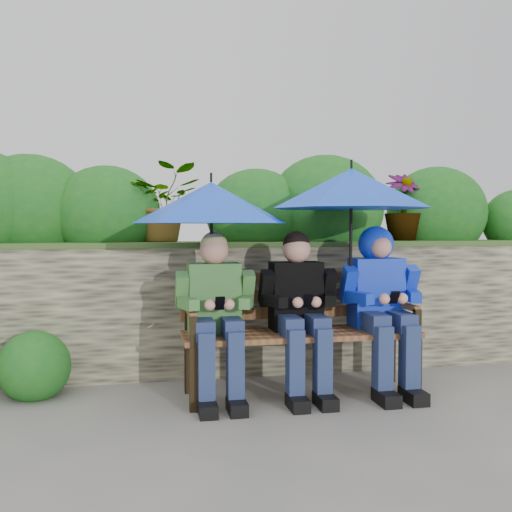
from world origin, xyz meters
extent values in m
plane|color=#606060|center=(0.00, 0.00, 0.00)|extent=(60.00, 60.00, 0.00)
cube|color=#3E3931|center=(0.00, 0.75, 0.50)|extent=(8.00, 0.40, 1.00)
cube|color=#3A5E24|center=(0.00, 0.75, 1.01)|extent=(8.00, 0.42, 0.04)
cube|color=#3A5E24|center=(0.00, 1.95, 0.48)|extent=(8.00, 2.00, 0.96)
ellipsoid|color=#19541F|center=(-1.02, 0.94, 1.25)|extent=(0.83, 0.67, 0.75)
ellipsoid|color=#19541F|center=(0.17, 0.93, 1.25)|extent=(0.83, 0.66, 0.75)
ellipsoid|color=#19541F|center=(0.77, 0.93, 1.30)|extent=(1.00, 0.80, 0.90)
ellipsoid|color=#19541F|center=(1.83, 1.00, 1.27)|extent=(0.91, 0.73, 0.82)
ellipsoid|color=#19541F|center=(-1.61, 1.04, 1.28)|extent=(0.95, 0.76, 0.85)
sphere|color=#C17BA9|center=(0.41, 0.85, 1.15)|extent=(0.14, 0.14, 0.14)
sphere|color=#C17BA9|center=(1.85, 0.85, 1.15)|extent=(0.14, 0.14, 0.14)
imported|color=#19541F|center=(-0.58, 0.85, 1.33)|extent=(0.55, 0.47, 0.61)
imported|color=#19541F|center=(1.43, 0.85, 1.32)|extent=(0.32, 0.32, 0.57)
sphere|color=#19541F|center=(-1.48, 0.35, 0.20)|extent=(0.48, 0.48, 0.48)
cube|color=black|center=(-0.45, -0.17, 0.20)|extent=(0.05, 0.05, 0.40)
cube|color=black|center=(-0.45, 0.23, 0.20)|extent=(0.05, 0.05, 0.40)
cube|color=black|center=(1.05, -0.17, 0.20)|extent=(0.05, 0.05, 0.40)
cube|color=black|center=(1.05, 0.23, 0.20)|extent=(0.05, 0.05, 0.40)
cube|color=brown|center=(0.30, -0.14, 0.42)|extent=(1.60, 0.09, 0.04)
cube|color=brown|center=(0.30, -0.03, 0.42)|extent=(1.60, 0.09, 0.04)
cube|color=brown|center=(0.30, 0.09, 0.42)|extent=(1.60, 0.09, 0.04)
cube|color=brown|center=(0.30, 0.21, 0.42)|extent=(1.60, 0.09, 0.04)
cube|color=black|center=(-0.45, 0.25, 0.62)|extent=(0.04, 0.04, 0.45)
cube|color=brown|center=(-0.45, 0.03, 0.60)|extent=(0.04, 0.42, 0.04)
cube|color=black|center=(-0.45, -0.17, 0.50)|extent=(0.04, 0.04, 0.20)
cube|color=black|center=(1.05, 0.25, 0.62)|extent=(0.04, 0.04, 0.45)
cube|color=brown|center=(1.05, 0.03, 0.60)|extent=(0.04, 0.42, 0.04)
cube|color=black|center=(1.05, -0.17, 0.50)|extent=(0.04, 0.04, 0.20)
cube|color=brown|center=(0.30, 0.25, 0.53)|extent=(1.60, 0.03, 0.08)
cube|color=brown|center=(0.30, 0.25, 0.66)|extent=(1.60, 0.03, 0.08)
cube|color=brown|center=(0.30, 0.25, 0.78)|extent=(1.60, 0.03, 0.08)
cube|color=#316E35|center=(-0.28, 0.13, 0.67)|extent=(0.35, 0.20, 0.47)
sphere|color=tan|center=(-0.28, 0.11, 0.99)|extent=(0.19, 0.19, 0.19)
sphere|color=tan|center=(-0.28, 0.12, 1.02)|extent=(0.18, 0.18, 0.18)
cube|color=#1A2742|center=(-0.37, -0.04, 0.50)|extent=(0.12, 0.32, 0.12)
cube|color=#1A2742|center=(-0.37, -0.20, 0.25)|extent=(0.10, 0.11, 0.50)
cube|color=black|center=(-0.37, -0.26, 0.04)|extent=(0.11, 0.22, 0.08)
cube|color=#1A2742|center=(-0.19, -0.04, 0.50)|extent=(0.12, 0.32, 0.12)
cube|color=#1A2742|center=(-0.19, -0.20, 0.25)|extent=(0.10, 0.11, 0.50)
cube|color=black|center=(-0.19, -0.26, 0.04)|extent=(0.11, 0.22, 0.08)
cube|color=#316E35|center=(-0.50, 0.08, 0.73)|extent=(0.08, 0.19, 0.26)
cube|color=#316E35|center=(-0.47, -0.06, 0.66)|extent=(0.13, 0.22, 0.07)
sphere|color=tan|center=(-0.34, -0.15, 0.66)|extent=(0.07, 0.07, 0.07)
cube|color=#316E35|center=(-0.07, 0.08, 0.73)|extent=(0.08, 0.19, 0.26)
cube|color=#316E35|center=(-0.10, -0.06, 0.66)|extent=(0.13, 0.22, 0.07)
sphere|color=tan|center=(-0.22, -0.15, 0.66)|extent=(0.07, 0.07, 0.07)
cube|color=black|center=(-0.28, -0.16, 0.67)|extent=(0.06, 0.07, 0.09)
cube|color=black|center=(0.29, 0.13, 0.67)|extent=(0.35, 0.20, 0.47)
sphere|color=tan|center=(0.29, 0.11, 0.99)|extent=(0.19, 0.19, 0.19)
sphere|color=black|center=(0.29, 0.12, 1.03)|extent=(0.18, 0.18, 0.18)
cube|color=#1A2742|center=(0.19, -0.04, 0.50)|extent=(0.12, 0.33, 0.12)
cube|color=#1A2742|center=(0.19, -0.20, 0.25)|extent=(0.10, 0.11, 0.50)
cube|color=black|center=(0.19, -0.26, 0.04)|extent=(0.11, 0.22, 0.08)
cube|color=#1A2742|center=(0.38, -0.04, 0.50)|extent=(0.12, 0.33, 0.12)
cube|color=#1A2742|center=(0.38, -0.20, 0.25)|extent=(0.10, 0.11, 0.50)
cube|color=black|center=(0.38, -0.26, 0.04)|extent=(0.11, 0.22, 0.08)
cube|color=black|center=(0.07, 0.08, 0.73)|extent=(0.08, 0.19, 0.26)
cube|color=black|center=(0.10, -0.06, 0.66)|extent=(0.13, 0.22, 0.07)
sphere|color=tan|center=(0.23, -0.15, 0.66)|extent=(0.07, 0.07, 0.07)
cube|color=black|center=(0.51, 0.08, 0.73)|extent=(0.08, 0.19, 0.26)
cube|color=black|center=(0.47, -0.06, 0.66)|extent=(0.13, 0.22, 0.07)
sphere|color=tan|center=(0.35, -0.15, 0.66)|extent=(0.07, 0.07, 0.07)
cube|color=black|center=(0.29, -0.16, 0.67)|extent=(0.06, 0.07, 0.09)
cube|color=#0013C5|center=(0.88, 0.13, 0.68)|extent=(0.36, 0.21, 0.49)
sphere|color=tan|center=(0.88, 0.11, 1.02)|extent=(0.20, 0.20, 0.20)
sphere|color=#0013C5|center=(0.88, 0.14, 1.03)|extent=(0.25, 0.25, 0.25)
sphere|color=tan|center=(0.88, 0.06, 1.01)|extent=(0.15, 0.15, 0.15)
cube|color=#1A2742|center=(0.78, -0.04, 0.50)|extent=(0.13, 0.34, 0.13)
cube|color=#1A2742|center=(0.78, -0.21, 0.25)|extent=(0.11, 0.12, 0.50)
cube|color=black|center=(0.78, -0.28, 0.04)|extent=(0.12, 0.23, 0.08)
cube|color=#1A2742|center=(0.98, -0.04, 0.50)|extent=(0.13, 0.34, 0.13)
cube|color=#1A2742|center=(0.98, -0.21, 0.25)|extent=(0.11, 0.12, 0.50)
cube|color=black|center=(0.98, -0.28, 0.04)|extent=(0.12, 0.23, 0.08)
cube|color=#0013C5|center=(0.65, 0.07, 0.74)|extent=(0.08, 0.19, 0.27)
cube|color=#0013C5|center=(0.68, -0.06, 0.67)|extent=(0.14, 0.22, 0.07)
sphere|color=tan|center=(0.82, -0.16, 0.67)|extent=(0.07, 0.07, 0.07)
cube|color=#0013C5|center=(1.11, 0.07, 0.74)|extent=(0.08, 0.19, 0.27)
cube|color=#0013C5|center=(1.08, -0.06, 0.67)|extent=(0.14, 0.22, 0.07)
sphere|color=tan|center=(0.94, -0.16, 0.67)|extent=(0.07, 0.07, 0.07)
cube|color=black|center=(0.88, -0.17, 0.68)|extent=(0.06, 0.07, 0.09)
cone|color=blue|center=(-0.30, 0.08, 1.31)|extent=(1.03, 1.03, 0.27)
cylinder|color=black|center=(-0.30, 0.08, 1.47)|extent=(0.02, 0.02, 0.06)
cylinder|color=black|center=(-0.30, 0.08, 0.99)|extent=(0.02, 0.02, 0.63)
sphere|color=black|center=(-0.30, 0.08, 0.68)|extent=(0.04, 0.04, 0.04)
cone|color=blue|center=(0.66, 0.06, 1.41)|extent=(1.10, 1.10, 0.28)
cylinder|color=black|center=(0.66, 0.06, 1.58)|extent=(0.02, 0.02, 0.06)
cylinder|color=black|center=(0.66, 0.06, 1.05)|extent=(0.02, 0.02, 0.71)
sphere|color=black|center=(0.66, 0.06, 0.70)|extent=(0.04, 0.04, 0.04)
camera|label=1|loc=(-0.76, -3.67, 1.15)|focal=40.00mm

